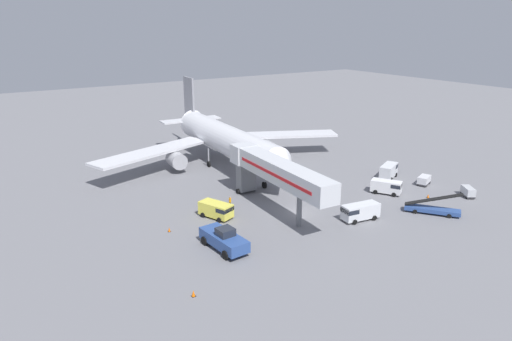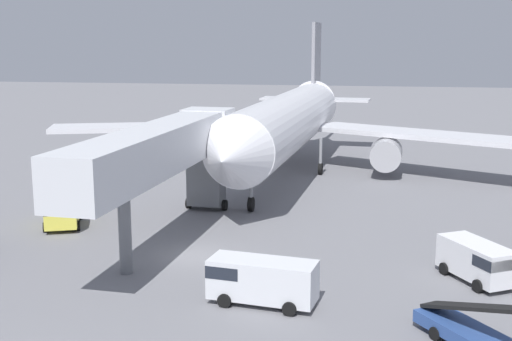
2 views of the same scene
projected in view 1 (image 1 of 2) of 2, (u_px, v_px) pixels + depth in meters
ground_plane at (299, 212)px, 65.13m from camera, size 300.00×300.00×0.00m
airplane_at_gate at (224, 139)px, 84.97m from camera, size 48.88×43.51×14.52m
jet_bridge at (273, 171)px, 64.45m from camera, size 4.48×22.78×7.55m
pushback_tug at (224, 239)px, 54.17m from camera, size 3.31×7.12×2.78m
belt_loader_truck at (432, 208)px, 64.43m from camera, size 5.69×6.91×3.40m
service_van_mid_right at (217, 209)px, 63.00m from camera, size 3.68×5.09×2.08m
service_van_mid_left at (387, 186)px, 71.83m from camera, size 3.94×4.84×2.08m
service_van_outer_left at (389, 170)px, 79.10m from camera, size 5.04×3.77×2.37m
service_van_near_center at (360, 211)px, 62.24m from camera, size 5.41×2.70×2.21m
baggage_cart_far_center at (468, 191)px, 70.72m from camera, size 2.51×2.93×1.51m
baggage_cart_near_right at (424, 180)px, 75.92m from camera, size 3.06×2.37×1.47m
ground_crew_worker_foreground at (230, 202)px, 66.51m from camera, size 0.41×0.41×1.70m
safety_cone_alpha at (193, 293)px, 45.07m from camera, size 0.42×0.42×0.65m
safety_cone_bravo at (428, 196)px, 70.40m from camera, size 0.40×0.40×0.61m
safety_cone_charlie at (169, 230)px, 59.04m from camera, size 0.37×0.37×0.56m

